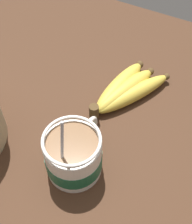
% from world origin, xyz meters
% --- Properties ---
extents(table, '(1.02, 1.02, 0.04)m').
position_xyz_m(table, '(0.00, 0.00, 0.02)').
color(table, '#422819').
rests_on(table, ground).
extents(coffee_mug, '(0.14, 0.10, 0.17)m').
position_xyz_m(coffee_mug, '(-0.03, -0.03, 0.08)').
color(coffee_mug, white).
rests_on(coffee_mug, table).
extents(banana_bunch, '(0.20, 0.13, 0.04)m').
position_xyz_m(banana_bunch, '(0.18, -0.04, 0.06)').
color(banana_bunch, '#4C381E').
rests_on(banana_bunch, table).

